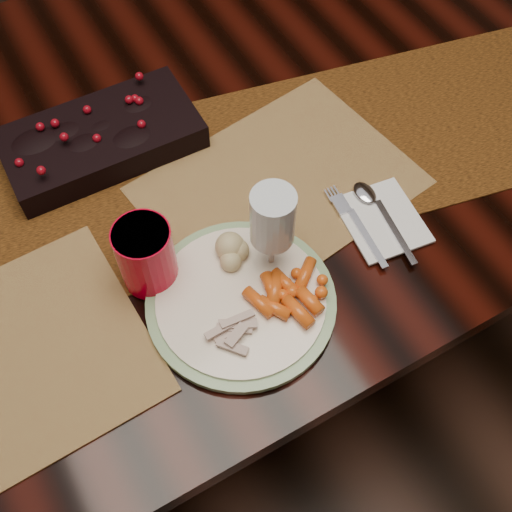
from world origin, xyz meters
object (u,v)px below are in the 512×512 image
centerpiece (100,136)px  wine_glass (272,235)px  turkey_shreds (237,332)px  red_cup (146,256)px  dining_table (200,261)px  napkin (382,220)px  mashed_potatoes (226,251)px  baby_carrots (287,293)px  dinner_plate (241,301)px  placemat_main (279,186)px

centerpiece → wine_glass: bearing=-69.2°
turkey_shreds → red_cup: 0.16m
dining_table → napkin: bearing=-56.4°
mashed_potatoes → turkey_shreds: bearing=-111.4°
dining_table → baby_carrots: baby_carrots is taller
dinner_plate → baby_carrots: (0.06, -0.03, 0.02)m
mashed_potatoes → red_cup: bearing=160.8°
placemat_main → napkin: size_ratio=3.14×
dining_table → turkey_shreds: turkey_shreds is taller
centerpiece → wine_glass: wine_glass is taller
napkin → mashed_potatoes: bearing=176.1°
placemat_main → baby_carrots: baby_carrots is taller
baby_carrots → red_cup: 0.20m
mashed_potatoes → wine_glass: (0.05, -0.03, 0.05)m
centerpiece → mashed_potatoes: size_ratio=4.31×
dining_table → dinner_plate: 0.50m
napkin → baby_carrots: bearing=-159.5°
turkey_shreds → napkin: 0.29m
baby_carrots → turkey_shreds: (-0.09, -0.02, 0.00)m
centerpiece → turkey_shreds: bearing=-86.3°
baby_carrots → mashed_potatoes: mashed_potatoes is taller
baby_carrots → turkey_shreds: 0.09m
baby_carrots → dinner_plate: bearing=154.2°
mashed_potatoes → wine_glass: size_ratio=0.43×
turkey_shreds → napkin: size_ratio=0.61×
dinner_plate → baby_carrots: baby_carrots is taller
napkin → dining_table: bearing=130.9°
dinner_plate → turkey_shreds: bearing=-124.2°
placemat_main → turkey_shreds: bearing=-140.9°
mashed_potatoes → napkin: size_ratio=0.56×
red_cup → mashed_potatoes: bearing=-19.2°
centerpiece → dinner_plate: bearing=-80.9°
baby_carrots → mashed_potatoes: size_ratio=1.35×
centerpiece → turkey_shreds: centerpiece is taller
napkin → red_cup: size_ratio=1.18×
dinner_plate → turkey_shreds: size_ratio=3.41×
centerpiece → red_cup: 0.26m
wine_glass → napkin: bearing=-4.3°
dinner_plate → centerpiece: bearing=99.1°
placemat_main → dinner_plate: 0.22m
dining_table → baby_carrots: bearing=-90.4°
red_cup → centerpiece: bearing=82.7°
mashed_potatoes → wine_glass: 0.08m
baby_carrots → wine_glass: 0.08m
baby_carrots → mashed_potatoes: bearing=115.3°
placemat_main → wine_glass: wine_glass is taller
placemat_main → mashed_potatoes: (-0.14, -0.09, 0.04)m
dining_table → napkin: napkin is taller
mashed_potatoes → wine_glass: bearing=-32.0°
wine_glass → placemat_main: bearing=54.9°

